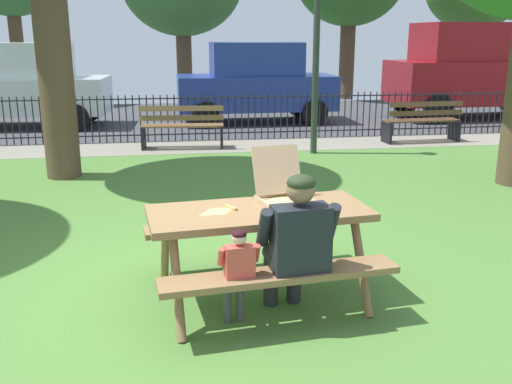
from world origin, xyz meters
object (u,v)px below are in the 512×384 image
adult_at_table (296,241)px  child_at_table (238,268)px  picnic_table_foreground (259,229)px  park_bench_right (422,122)px  pizza_slice_on_table (220,210)px  pizza_box_open (283,193)px  parked_car_right (481,68)px  lamp_post_walkway (317,13)px  parked_car_center (256,82)px  park_bench_center (182,127)px  parked_car_left (23,85)px

adult_at_table → child_at_table: size_ratio=1.46×
picnic_table_foreground → park_bench_right: (4.42, 6.70, -0.18)m
pizza_slice_on_table → park_bench_right: (4.75, 6.69, -0.36)m
adult_at_table → pizza_box_open: bearing=88.0°
adult_at_table → parked_car_right: 12.73m
picnic_table_foreground → parked_car_right: bearing=53.2°
lamp_post_walkway → park_bench_right: bearing=18.0°
park_bench_right → parked_car_center: parked_car_center is taller
pizza_box_open → adult_at_table: pizza_box_open is taller
picnic_table_foreground → park_bench_center: size_ratio=1.20×
pizza_box_open → parked_car_center: 9.89m
picnic_table_foreground → parked_car_left: bearing=112.6°
park_bench_right → parked_car_right: size_ratio=0.34×
park_bench_center → child_at_table: bearing=-88.0°
picnic_table_foreground → park_bench_right: size_ratio=1.21×
parked_car_center → adult_at_table: bearing=-96.7°
park_bench_center → pizza_slice_on_table: bearing=-88.5°
pizza_box_open → child_at_table: bearing=-123.4°
pizza_box_open → parked_car_left: 10.75m
parked_car_left → park_bench_center: bearing=-41.8°
adult_at_table → park_bench_right: 8.33m
park_bench_center → parked_car_center: (1.93, 3.28, 0.59)m
pizza_box_open → parked_car_center: size_ratio=0.15×
pizza_slice_on_table → park_bench_center: 6.71m
pizza_box_open → park_bench_right: size_ratio=0.36×
parked_car_right → pizza_box_open: bearing=-126.3°
park_bench_right → parked_car_center: (-2.99, 3.28, 0.59)m
child_at_table → pizza_box_open: bearing=56.6°
pizza_box_open → park_bench_center: bearing=96.3°
child_at_table → parked_car_center: 10.68m
park_bench_right → lamp_post_walkway: 3.36m
park_bench_center → parked_car_left: parked_car_left is taller
child_at_table → parked_car_right: 13.07m
pizza_slice_on_table → parked_car_left: (-3.83, 9.97, 0.23)m
adult_at_table → lamp_post_walkway: 6.86m
adult_at_table → park_bench_center: 7.21m
child_at_table → lamp_post_walkway: (2.18, 6.45, 2.03)m
pizza_box_open → child_at_table: (-0.47, -0.72, -0.36)m
picnic_table_foreground → pizza_slice_on_table: pizza_slice_on_table is taller
parked_car_left → pizza_slice_on_table: bearing=-69.0°
child_at_table → picnic_table_foreground: bearing=66.5°
park_bench_center → parked_car_right: size_ratio=0.34×
child_at_table → lamp_post_walkway: 7.10m
lamp_post_walkway → park_bench_center: bearing=161.6°
park_bench_center → parked_car_left: (-3.66, 3.28, 0.59)m
park_bench_center → lamp_post_walkway: size_ratio=0.39×
pizza_box_open → parked_car_right: size_ratio=0.12×
lamp_post_walkway → parked_car_left: lamp_post_walkway is taller
adult_at_table → parked_car_left: 11.33m
picnic_table_foreground → child_at_table: (-0.24, -0.56, -0.10)m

